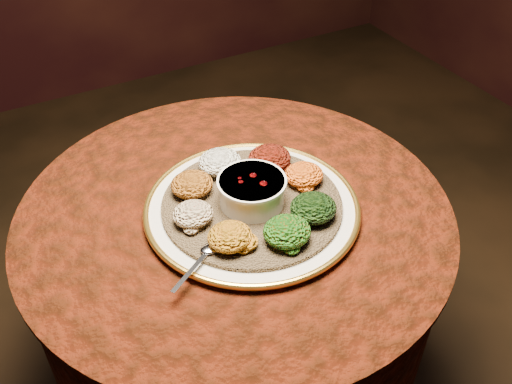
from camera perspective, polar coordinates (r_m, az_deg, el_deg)
name	(u,v)px	position (r m, az deg, el deg)	size (l,w,h in m)	color
table	(237,263)	(1.38, -1.96, -7.13)	(0.96, 0.96, 0.73)	black
platter	(252,208)	(1.24, -0.41, -1.59)	(0.49, 0.49, 0.02)	beige
injera	(252,204)	(1.23, -0.41, -1.21)	(0.39, 0.39, 0.01)	brown
stew_bowl	(252,190)	(1.20, -0.42, 0.25)	(0.15, 0.15, 0.06)	white
spoon	(207,252)	(1.12, -4.88, -5.98)	(0.13, 0.09, 0.01)	silver
portion_ayib	(220,162)	(1.30, -3.64, 3.01)	(0.10, 0.09, 0.05)	white
portion_kitfo	(270,158)	(1.31, 1.37, 3.43)	(0.10, 0.09, 0.05)	black
portion_tikil	(304,175)	(1.27, 4.82, 1.74)	(0.09, 0.08, 0.04)	#C06810
portion_gomen	(313,208)	(1.18, 5.74, -1.59)	(0.10, 0.09, 0.05)	black
portion_mixveg	(287,231)	(1.13, 3.11, -3.96)	(0.10, 0.09, 0.05)	#8B3208
portion_kik	(230,237)	(1.12, -2.63, -4.48)	(0.09, 0.09, 0.04)	#BB6710
portion_timatim	(193,214)	(1.18, -6.33, -2.20)	(0.08, 0.08, 0.04)	maroon
portion_shiro	(192,184)	(1.25, -6.43, 0.76)	(0.09, 0.09, 0.04)	#9A5112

